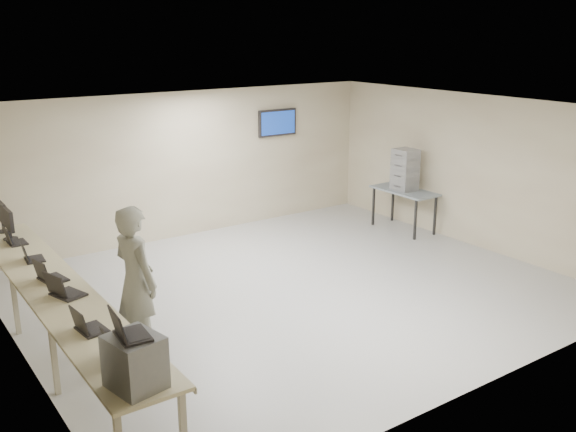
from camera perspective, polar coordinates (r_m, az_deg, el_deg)
room at (r=9.67m, az=0.65°, el=1.32°), size 8.01×7.01×2.81m
workbench at (r=8.34m, az=-19.92°, el=-6.43°), size 0.76×6.00×0.90m
equipment_box at (r=5.84m, az=-13.45°, el=-12.50°), size 0.49×0.53×0.48m
laptop_on_box at (r=5.68m, az=-14.17°, el=-9.87°), size 0.31×0.37×0.28m
laptop_0 at (r=6.41m, az=-14.82°, el=-11.53°), size 0.32×0.39×0.30m
laptop_1 at (r=7.01m, az=-17.47°, el=-9.28°), size 0.32×0.38×0.27m
laptop_2 at (r=7.98m, az=-19.40°, el=-6.24°), size 0.43×0.46×0.30m
laptop_3 at (r=8.52m, az=-20.56°, el=-4.95°), size 0.37×0.41×0.29m
laptop_4 at (r=9.32m, az=-21.93°, el=-3.33°), size 0.29×0.35×0.26m
laptop_5 at (r=10.13m, az=-23.24°, el=-1.94°), size 0.28×0.34×0.26m
monitor_near at (r=10.33m, az=-23.58°, el=-0.42°), size 0.21×0.47×0.46m
monitor_far at (r=10.75m, az=-24.08°, el=0.17°), size 0.21×0.48×0.47m
soldier at (r=8.05m, az=-13.36°, el=-5.69°), size 0.58×0.77×1.91m
side_table at (r=13.00m, az=10.31°, el=1.99°), size 0.65×1.38×0.83m
storage_bins at (r=12.87m, az=10.36°, el=4.07°), size 0.39×0.43×0.82m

